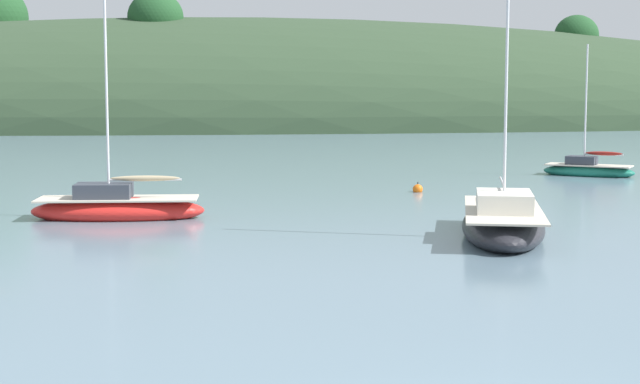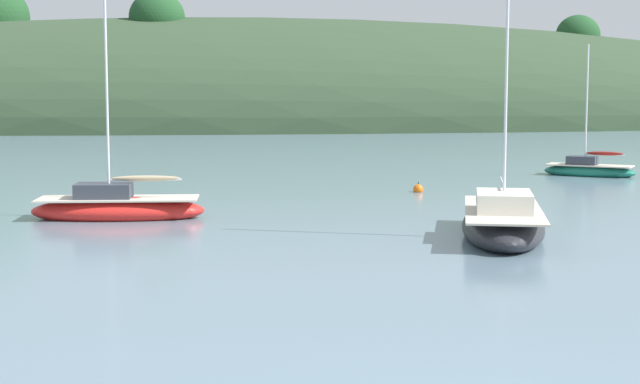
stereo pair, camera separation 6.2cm
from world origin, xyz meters
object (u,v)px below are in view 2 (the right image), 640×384
object	(u,v)px
sailboat_navy_dinghy	(589,170)
sailboat_red_portside	(117,208)
mooring_buoy_outer	(418,189)
sailboat_cream_ketch	(503,223)

from	to	relation	value
sailboat_navy_dinghy	sailboat_red_portside	xyz separation A→B (m)	(-22.48, -13.22, 0.06)
sailboat_navy_dinghy	sailboat_red_portside	world-z (taller)	sailboat_red_portside
sailboat_navy_dinghy	mooring_buoy_outer	xyz separation A→B (m)	(-10.20, -6.29, -0.20)
sailboat_navy_dinghy	mooring_buoy_outer	size ratio (longest dim) A/B	12.58
sailboat_navy_dinghy	sailboat_red_portside	bearing A→B (deg)	-149.54
sailboat_cream_ketch	sailboat_red_portside	distance (m)	13.47
sailboat_navy_dinghy	sailboat_cream_ketch	world-z (taller)	sailboat_cream_ketch
sailboat_red_portside	sailboat_cream_ketch	bearing A→B (deg)	-25.27
sailboat_cream_ketch	sailboat_red_portside	bearing A→B (deg)	154.73
sailboat_cream_ketch	mooring_buoy_outer	bearing A→B (deg)	89.51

